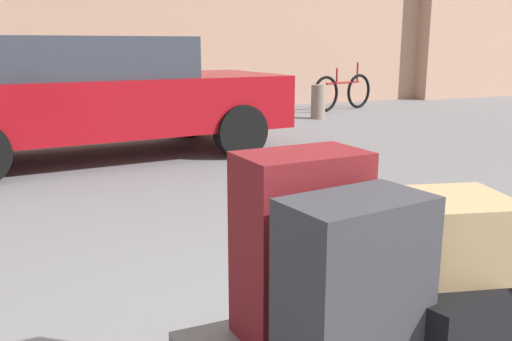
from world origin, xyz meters
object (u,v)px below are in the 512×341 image
(suitcase_maroon_front_right, at_px, (300,245))
(bollard_kerb_mid, at_px, (318,102))
(suitcase_charcoal_center, at_px, (354,293))
(bollard_kerb_near, at_px, (251,105))
(parked_car, at_px, (97,94))
(duffel_bag_tan_topmost_pile, at_px, (446,233))
(suitcase_black_rear_right, at_px, (441,302))
(bicycle_leaning, at_px, (343,92))

(suitcase_maroon_front_right, distance_m, bollard_kerb_mid, 8.26)
(suitcase_charcoal_center, xyz_separation_m, bollard_kerb_near, (2.85, 7.43, -0.32))
(parked_car, height_order, bollard_kerb_mid, parked_car)
(bollard_kerb_near, bearing_deg, duffel_bag_tan_topmost_pile, -108.26)
(duffel_bag_tan_topmost_pile, bearing_deg, suitcase_charcoal_center, -151.70)
(suitcase_black_rear_right, height_order, suitcase_charcoal_center, suitcase_charcoal_center)
(bollard_kerb_near, xyz_separation_m, bollard_kerb_mid, (1.33, 0.00, 0.00))
(parked_car, bearing_deg, bollard_kerb_mid, 25.18)
(parked_car, bearing_deg, bicycle_leaning, 28.91)
(suitcase_charcoal_center, height_order, bollard_kerb_mid, suitcase_charcoal_center)
(bollard_kerb_near, bearing_deg, bicycle_leaning, 21.51)
(bicycle_leaning, relative_size, bollard_kerb_near, 2.76)
(duffel_bag_tan_topmost_pile, relative_size, bollard_kerb_mid, 0.66)
(suitcase_charcoal_center, bearing_deg, suitcase_black_rear_right, 4.76)
(suitcase_maroon_front_right, xyz_separation_m, parked_car, (0.02, 5.16, 0.10))
(parked_car, relative_size, bicycle_leaning, 2.61)
(suitcase_maroon_front_right, relative_size, bollard_kerb_near, 1.06)
(suitcase_black_rear_right, relative_size, suitcase_charcoal_center, 1.00)
(suitcase_maroon_front_right, distance_m, parked_car, 5.16)
(suitcase_black_rear_right, relative_size, bollard_kerb_mid, 0.94)
(suitcase_black_rear_right, relative_size, parked_car, 0.13)
(suitcase_charcoal_center, relative_size, bollard_kerb_mid, 0.94)
(suitcase_maroon_front_right, height_order, bicycle_leaning, suitcase_maroon_front_right)
(suitcase_maroon_front_right, relative_size, bicycle_leaning, 0.38)
(suitcase_charcoal_center, height_order, parked_car, parked_car)
(suitcase_charcoal_center, xyz_separation_m, parked_car, (0.02, 5.48, 0.13))
(duffel_bag_tan_topmost_pile, height_order, bollard_kerb_near, duffel_bag_tan_topmost_pile)
(suitcase_black_rear_right, relative_size, bollard_kerb_near, 0.94)
(suitcase_maroon_front_right, bearing_deg, parked_car, 85.87)
(suitcase_maroon_front_right, xyz_separation_m, bollard_kerb_mid, (4.18, 7.11, -0.36))
(suitcase_black_rear_right, distance_m, suitcase_maroon_front_right, 0.53)
(suitcase_maroon_front_right, xyz_separation_m, bollard_kerb_near, (2.86, 7.11, -0.36))
(suitcase_charcoal_center, relative_size, suitcase_maroon_front_right, 0.89)
(duffel_bag_tan_topmost_pile, xyz_separation_m, bicycle_leaning, (4.89, 8.30, -0.34))
(duffel_bag_tan_topmost_pile, xyz_separation_m, bollard_kerb_mid, (3.75, 7.33, -0.41))
(suitcase_charcoal_center, relative_size, parked_car, 0.13)
(duffel_bag_tan_topmost_pile, distance_m, bollard_kerb_near, 7.73)
(duffel_bag_tan_topmost_pile, bearing_deg, bollard_kerb_mid, 77.93)
(suitcase_maroon_front_right, relative_size, bollard_kerb_mid, 1.06)
(parked_car, xyz_separation_m, bicycle_leaning, (5.30, 2.93, -0.39))
(suitcase_charcoal_center, distance_m, bicycle_leaning, 9.95)
(suitcase_black_rear_right, bearing_deg, bollard_kerb_near, 57.47)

